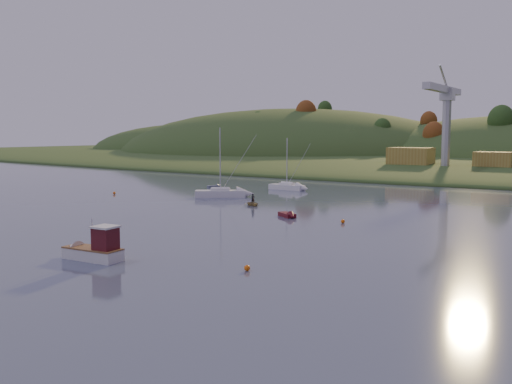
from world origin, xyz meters
The scene contains 21 objects.
ground centered at (0.00, 0.00, 0.00)m, with size 500.00×500.00×0.00m, color #373B5B.
far_shore centered at (0.00, 230.00, 0.00)m, with size 620.00×220.00×1.50m, color #2C4B1E.
shore_slope centered at (0.00, 165.00, 0.00)m, with size 640.00×150.00×7.00m, color #2C4B1E.
hill_left_far centered at (-160.00, 215.00, 0.00)m, with size 120.00×100.00×32.00m, color #2C4B1E.
hill_left centered at (-90.00, 200.00, 0.00)m, with size 170.00×140.00×44.00m, color #2C4B1E.
hillside_trees centered at (0.00, 185.00, 0.00)m, with size 280.00×50.00×32.00m, color #254B1B, non-canonical shape.
wharf centered at (5.00, 122.00, 1.20)m, with size 42.00×16.00×2.40m, color slate.
shed_west centered at (-8.00, 123.00, 4.80)m, with size 11.00×8.00×4.80m, color #A58337.
shed_east centered at (13.00, 124.00, 4.40)m, with size 9.00×7.00×4.00m, color #A58337.
dock_crane centered at (2.00, 118.39, 17.17)m, with size 3.20×28.00×20.30m.
fishing_boat centered at (2.04, 4.97, 0.93)m, with size 6.73×2.52×4.21m.
sailboat_near centered at (-17.78, 50.66, 0.77)m, with size 8.60×7.19×12.08m.
sailboat_far centered at (-14.66, 68.30, 0.68)m, with size 7.47×2.62×10.20m.
canoe centered at (-6.54, 44.10, 0.31)m, with size 2.13×2.99×0.62m, color #998854.
paddler centered at (-6.54, 44.10, 0.80)m, with size 0.59×0.39×1.61m, color black.
red_tender centered at (4.33, 36.52, 0.26)m, with size 3.79×3.14×1.27m.
grey_dinghy centered at (-29.25, 64.37, 0.22)m, with size 2.31×3.04×1.08m.
buoy_0 centered at (16.23, 9.15, 0.25)m, with size 0.50×0.50×0.50m, color orange.
buoy_1 centered at (12.34, 35.99, 0.25)m, with size 0.50×0.50×0.50m, color orange.
buoy_2 centered at (-36.73, 43.61, 0.25)m, with size 0.50×0.50×0.50m, color orange.
buoy_3 centered at (-19.15, 51.77, 0.25)m, with size 0.50×0.50×0.50m, color orange.
Camera 1 is at (41.95, -28.46, 11.26)m, focal length 40.00 mm.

